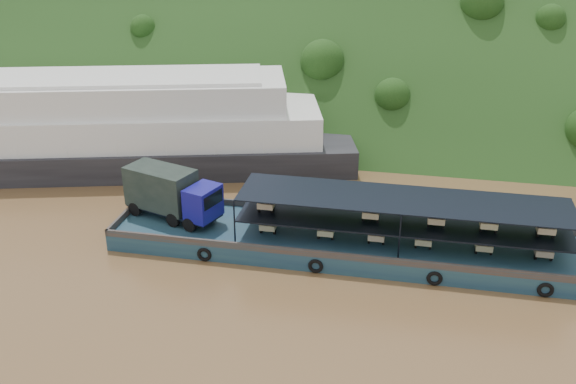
# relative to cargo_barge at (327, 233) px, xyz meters

# --- Properties ---
(ground) EXTENTS (160.00, 160.00, 0.00)m
(ground) POSITION_rel_cargo_barge_xyz_m (-1.37, -0.59, -1.26)
(ground) COLOR brown
(ground) RESTS_ON ground
(hillside) EXTENTS (140.00, 39.60, 39.60)m
(hillside) POSITION_rel_cargo_barge_xyz_m (-1.37, 35.41, -1.26)
(hillside) COLOR #1A3413
(hillside) RESTS_ON ground
(cargo_barge) EXTENTS (35.12, 7.18, 5.05)m
(cargo_barge) POSITION_rel_cargo_barge_xyz_m (0.00, 0.00, 0.00)
(cargo_barge) COLOR #142C48
(cargo_barge) RESTS_ON ground
(passenger_ferry) EXTENTS (44.83, 21.82, 8.81)m
(passenger_ferry) POSITION_rel_cargo_barge_xyz_m (-21.42, 12.95, 2.55)
(passenger_ferry) COLOR black
(passenger_ferry) RESTS_ON ground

